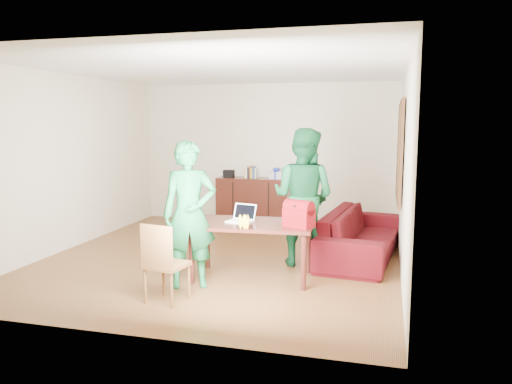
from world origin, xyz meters
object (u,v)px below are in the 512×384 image
(table, at_px, (252,229))
(bottle, at_px, (247,222))
(red_bag, at_px, (299,216))
(person_far, at_px, (303,197))
(sofa, at_px, (361,234))
(chair, at_px, (166,279))
(laptop, at_px, (240,219))
(person_near, at_px, (189,215))

(table, height_order, bottle, bottle)
(bottle, xyz_separation_m, red_bag, (0.58, 0.26, 0.04))
(person_far, relative_size, sofa, 0.81)
(chair, distance_m, laptop, 1.27)
(person_far, height_order, laptop, person_far)
(person_far, bearing_deg, red_bag, 112.29)
(person_near, height_order, laptop, person_near)
(person_near, xyz_separation_m, bottle, (0.67, 0.13, -0.08))
(laptop, bearing_deg, person_near, -121.46)
(red_bag, bearing_deg, sofa, 89.55)
(person_far, distance_m, red_bag, 0.89)
(laptop, height_order, bottle, laptop)
(table, height_order, laptop, laptop)
(person_near, bearing_deg, table, 13.07)
(chair, distance_m, bottle, 1.14)
(chair, xyz_separation_m, sofa, (1.97, 2.42, 0.08))
(sofa, bearing_deg, red_bag, 161.96)
(table, distance_m, sofa, 1.90)
(chair, height_order, person_far, person_far)
(chair, relative_size, laptop, 2.55)
(laptop, bearing_deg, person_far, 62.42)
(laptop, distance_m, bottle, 0.41)
(sofa, bearing_deg, chair, 147.35)
(chair, distance_m, sofa, 3.13)
(table, bearing_deg, person_far, 52.16)
(table, bearing_deg, red_bag, -13.93)
(person_near, height_order, bottle, person_near)
(table, xyz_separation_m, sofa, (1.28, 1.37, -0.29))
(person_near, height_order, sofa, person_near)
(red_bag, bearing_deg, person_near, -138.50)
(table, distance_m, person_near, 0.84)
(person_far, bearing_deg, bottle, 83.37)
(table, relative_size, red_bag, 4.55)
(laptop, xyz_separation_m, red_bag, (0.77, -0.09, 0.09))
(red_bag, bearing_deg, table, -165.63)
(table, height_order, sofa, table)
(person_near, relative_size, bottle, 10.35)
(person_near, height_order, person_far, person_far)
(chair, height_order, bottle, chair)
(bottle, bearing_deg, sofa, 54.31)
(chair, bearing_deg, red_bag, 47.52)
(person_far, distance_m, sofa, 1.14)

